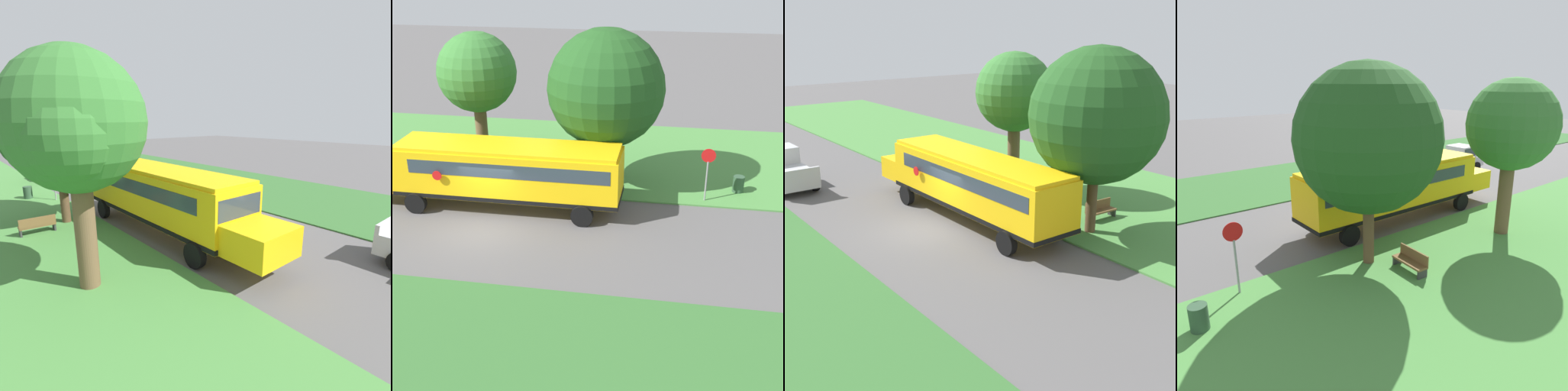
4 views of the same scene
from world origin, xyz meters
The scene contains 6 objects.
ground_plane centered at (0.00, 0.00, 0.00)m, with size 120.00×120.00×0.00m, color #565454.
grass_verge centered at (-10.00, 0.00, 0.04)m, with size 12.00×80.00×0.08m, color #47843D.
school_bus centered at (-2.40, 0.33, 1.92)m, with size 2.84×12.42×3.16m.
oak_tree_beside_bus centered at (-7.24, -2.51, 5.22)m, with size 4.17×4.19×7.42m.
oak_tree_roadside_mid centered at (-5.57, 4.86, 5.17)m, with size 5.70×5.70×8.01m.
park_bench centered at (-7.19, 3.86, 0.47)m, with size 1.62×0.58×0.92m.
Camera 3 is at (11.71, 19.56, 8.86)m, focal length 50.00 mm.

